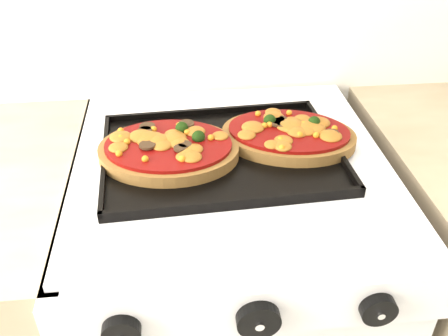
{
  "coord_description": "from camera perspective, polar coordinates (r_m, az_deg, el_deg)",
  "views": [
    {
      "loc": [
        -0.12,
        0.92,
        1.43
      ],
      "look_at": [
        -0.05,
        1.65,
        0.92
      ],
      "focal_mm": 40.0,
      "sensor_mm": 36.0,
      "label": 1
    }
  ],
  "objects": [
    {
      "name": "pizza_right",
      "position": [
        0.97,
        7.39,
        3.91
      ],
      "size": [
        0.3,
        0.24,
        0.04
      ],
      "primitive_type": null,
      "rotation": [
        0.0,
        0.0,
        -0.26
      ],
      "color": "olive",
      "rests_on": "baking_tray"
    },
    {
      "name": "stove",
      "position": [
        1.25,
        0.58,
        -16.54
      ],
      "size": [
        0.6,
        0.6,
        0.91
      ],
      "primitive_type": "cube",
      "color": "silver",
      "rests_on": "floor"
    },
    {
      "name": "knob_center",
      "position": [
        0.73,
        3.96,
        -16.96
      ],
      "size": [
        0.06,
        0.02,
        0.06
      ],
      "primitive_type": "cylinder",
      "rotation": [
        1.57,
        0.0,
        0.0
      ],
      "color": "black",
      "rests_on": "control_panel"
    },
    {
      "name": "knob_right",
      "position": [
        0.78,
        17.22,
        -15.21
      ],
      "size": [
        0.05,
        0.02,
        0.05
      ],
      "primitive_type": "cylinder",
      "rotation": [
        1.57,
        0.0,
        0.0
      ],
      "color": "black",
      "rests_on": "control_panel"
    },
    {
      "name": "pizza_left",
      "position": [
        0.92,
        -6.36,
        2.29
      ],
      "size": [
        0.28,
        0.23,
        0.04
      ],
      "primitive_type": null,
      "rotation": [
        0.0,
        0.0,
        -0.11
      ],
      "color": "olive",
      "rests_on": "baking_tray"
    },
    {
      "name": "control_panel",
      "position": [
        0.75,
        3.61,
        -15.78
      ],
      "size": [
        0.6,
        0.02,
        0.09
      ],
      "primitive_type": "cube",
      "color": "silver",
      "rests_on": "stove"
    },
    {
      "name": "knob_left",
      "position": [
        0.73,
        -11.65,
        -17.9
      ],
      "size": [
        0.05,
        0.02,
        0.05
      ],
      "primitive_type": "cylinder",
      "rotation": [
        1.57,
        0.0,
        0.0
      ],
      "color": "black",
      "rests_on": "control_panel"
    },
    {
      "name": "baking_tray",
      "position": [
        0.94,
        -0.32,
        1.82
      ],
      "size": [
        0.45,
        0.35,
        0.02
      ],
      "primitive_type": "cube",
      "rotation": [
        0.0,
        0.0,
        0.05
      ],
      "color": "black",
      "rests_on": "stove"
    }
  ]
}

